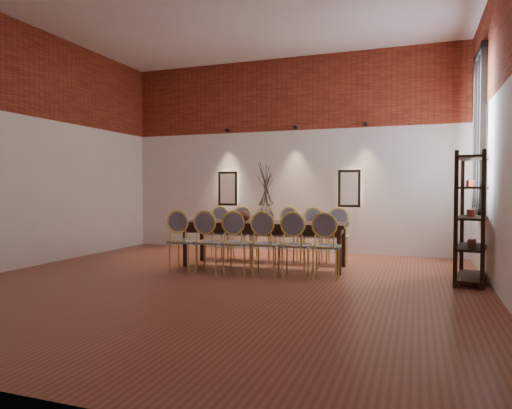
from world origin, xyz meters
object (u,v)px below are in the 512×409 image
(chair_near_b, at_px, (210,242))
(chair_near_f, at_px, (326,246))
(chair_near_c, at_px, (237,243))
(chair_far_f, at_px, (337,236))
(bowl, at_px, (243,216))
(dining_table, at_px, (264,244))
(chair_far_d, at_px, (287,235))
(chair_near_e, at_px, (295,245))
(chair_near_a, at_px, (183,241))
(vase, at_px, (266,213))
(chair_far_b, at_px, (239,233))
(chair_far_a, at_px, (216,233))
(chair_far_e, at_px, (312,236))
(chair_near_d, at_px, (266,244))
(book, at_px, (261,221))
(shelving_rack, at_px, (472,218))
(chair_far_c, at_px, (263,234))

(chair_near_b, height_order, chair_near_f, same)
(chair_near_c, bearing_deg, chair_far_f, 46.61)
(chair_far_f, relative_size, bowl, 3.92)
(dining_table, xyz_separation_m, chair_near_f, (1.16, -0.65, 0.09))
(chair_near_c, bearing_deg, chair_far_d, 72.51)
(chair_near_e, distance_m, chair_far_d, 1.50)
(chair_near_f, distance_m, bowl, 1.67)
(chair_near_a, relative_size, chair_near_e, 1.00)
(vase, bearing_deg, dining_table, -176.93)
(chair_near_f, xyz_separation_m, chair_far_b, (-1.87, 1.33, 0.00))
(chair_far_a, xyz_separation_m, chair_far_e, (1.80, 0.10, 0.00))
(chair_near_d, relative_size, book, 3.62)
(chair_near_e, bearing_deg, dining_table, 133.39)
(chair_near_a, distance_m, chair_far_e, 2.30)
(chair_far_f, bearing_deg, chair_near_c, 46.61)
(chair_far_e, bearing_deg, chair_near_b, 46.61)
(chair_far_f, relative_size, shelving_rack, 0.52)
(chair_far_e, bearing_deg, chair_near_e, 90.00)
(chair_far_c, relative_size, chair_far_f, 1.00)
(chair_far_f, height_order, bowl, chair_far_f)
(shelving_rack, bearing_deg, chair_near_f, -158.47)
(chair_far_a, xyz_separation_m, chair_far_d, (1.35, 0.07, 0.00))
(chair_near_f, bearing_deg, chair_near_c, -180.00)
(chair_far_a, relative_size, book, 3.62)
(chair_near_b, height_order, chair_far_a, same)
(chair_near_b, xyz_separation_m, chair_far_e, (1.27, 1.50, 0.00))
(chair_near_b, bearing_deg, chair_far_a, 107.49)
(chair_near_f, distance_m, chair_far_b, 2.30)
(chair_far_b, bearing_deg, vase, 134.51)
(chair_near_c, xyz_separation_m, chair_far_f, (1.27, 1.50, 0.00))
(chair_near_a, bearing_deg, chair_near_b, -0.00)
(chair_near_c, distance_m, vase, 0.87)
(shelving_rack, bearing_deg, chair_far_f, 162.88)
(chair_far_d, bearing_deg, chair_near_c, 72.51)
(chair_near_a, xyz_separation_m, chair_far_d, (1.27, 1.50, 0.00))
(chair_far_f, bearing_deg, chair_far_b, 0.00)
(chair_near_a, relative_size, chair_near_c, 1.00)
(vase, bearing_deg, chair_far_b, 137.58)
(vase, xyz_separation_m, book, (-0.10, 0.06, -0.14))
(chair_near_d, relative_size, bowl, 3.92)
(book, relative_size, shelving_rack, 0.14)
(chair_near_a, bearing_deg, chair_near_f, 0.00)
(dining_table, bearing_deg, chair_near_e, -46.61)
(chair_near_a, distance_m, chair_far_d, 1.97)
(chair_near_c, distance_m, book, 0.84)
(chair_near_e, height_order, shelving_rack, shelving_rack)
(chair_near_a, distance_m, bowl, 1.08)
(dining_table, height_order, chair_near_b, chair_near_b)
(chair_far_b, xyz_separation_m, vase, (0.74, -0.68, 0.43))
(chair_near_e, distance_m, book, 1.12)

